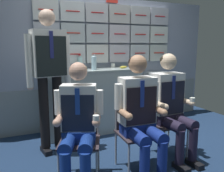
% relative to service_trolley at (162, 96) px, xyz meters
% --- Properties ---
extents(ground, '(4.80, 4.80, 0.04)m').
position_rel_service_trolley_xyz_m(ground, '(-1.03, -1.00, -0.50)').
color(ground, '#1A2D4C').
extents(galley_bulkhead, '(4.20, 0.14, 2.15)m').
position_rel_service_trolley_xyz_m(galley_bulkhead, '(-1.01, 0.36, 0.65)').
color(galley_bulkhead, '#8D96AF').
rests_on(galley_bulkhead, ground).
extents(galley_counter, '(1.54, 0.53, 1.00)m').
position_rel_service_trolley_xyz_m(galley_counter, '(-1.28, 0.09, 0.02)').
color(galley_counter, '#A2B1B1').
rests_on(galley_counter, ground).
extents(service_trolley, '(0.40, 0.65, 0.89)m').
position_rel_service_trolley_xyz_m(service_trolley, '(0.00, 0.00, 0.00)').
color(service_trolley, black).
rests_on(service_trolley, ground).
extents(folding_chair_left, '(0.53, 0.53, 0.82)m').
position_rel_service_trolley_xyz_m(folding_chair_left, '(-1.84, -1.12, 0.02)').
color(folding_chair_left, '#A8AAAF').
rests_on(folding_chair_left, ground).
extents(crew_member_left, '(0.54, 0.66, 1.21)m').
position_rel_service_trolley_xyz_m(crew_member_left, '(-1.90, -1.27, 0.18)').
color(crew_member_left, black).
rests_on(crew_member_left, ground).
extents(folding_chair_center, '(0.42, 0.43, 0.82)m').
position_rel_service_trolley_xyz_m(folding_chair_center, '(-1.24, -1.17, 0.02)').
color(folding_chair_center, '#A8AAAF').
rests_on(folding_chair_center, ground).
extents(crew_member_center, '(0.52, 0.65, 1.27)m').
position_rel_service_trolley_xyz_m(crew_member_center, '(-1.25, -1.33, 0.22)').
color(crew_member_center, black).
rests_on(crew_member_center, ground).
extents(folding_chair_right, '(0.41, 0.41, 0.82)m').
position_rel_service_trolley_xyz_m(folding_chair_right, '(-0.72, -1.00, 0.02)').
color(folding_chair_right, '#A8AAAF').
rests_on(folding_chair_right, ground).
extents(crew_member_right, '(0.52, 0.64, 1.27)m').
position_rel_service_trolley_xyz_m(crew_member_right, '(-0.71, -1.15, 0.22)').
color(crew_member_right, black).
rests_on(crew_member_right, ground).
extents(crew_member_standing, '(0.56, 0.32, 1.80)m').
position_rel_service_trolley_xyz_m(crew_member_standing, '(-2.01, -0.39, 0.62)').
color(crew_member_standing, black).
rests_on(crew_member_standing, ground).
extents(water_bottle_blue_cap, '(0.07, 0.07, 0.24)m').
position_rel_service_trolley_xyz_m(water_bottle_blue_cap, '(-1.78, -0.07, 0.64)').
color(water_bottle_blue_cap, silver).
rests_on(water_bottle_blue_cap, galley_counter).
extents(water_bottle_clear, '(0.08, 0.08, 0.24)m').
position_rel_service_trolley_xyz_m(water_bottle_clear, '(-1.27, 0.03, 0.63)').
color(water_bottle_clear, '#ACD2E4').
rests_on(water_bottle_clear, galley_counter).
extents(sparkling_bottle_green, '(0.08, 0.08, 0.23)m').
position_rel_service_trolley_xyz_m(sparkling_bottle_green, '(-1.43, 0.24, 0.63)').
color(sparkling_bottle_green, '#ADD8D9').
rests_on(sparkling_bottle_green, galley_counter).
extents(paper_cup_blue, '(0.07, 0.07, 0.07)m').
position_rel_service_trolley_xyz_m(paper_cup_blue, '(-0.86, 0.24, 0.56)').
color(paper_cup_blue, white).
rests_on(paper_cup_blue, galley_counter).
extents(paper_cup_tan, '(0.06, 0.06, 0.08)m').
position_rel_service_trolley_xyz_m(paper_cup_tan, '(-1.82, 0.18, 0.57)').
color(paper_cup_tan, navy).
rests_on(paper_cup_tan, galley_counter).
extents(espresso_cup_small, '(0.06, 0.06, 0.06)m').
position_rel_service_trolley_xyz_m(espresso_cup_small, '(-1.69, 0.21, 0.55)').
color(espresso_cup_small, white).
rests_on(espresso_cup_small, galley_counter).
extents(coffee_cup_spare, '(0.06, 0.06, 0.08)m').
position_rel_service_trolley_xyz_m(coffee_cup_spare, '(-1.93, 0.27, 0.57)').
color(coffee_cup_spare, tan).
rests_on(coffee_cup_spare, galley_counter).
extents(snack_banana, '(0.17, 0.10, 0.04)m').
position_rel_service_trolley_xyz_m(snack_banana, '(-0.76, 0.04, 0.54)').
color(snack_banana, yellow).
rests_on(snack_banana, galley_counter).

